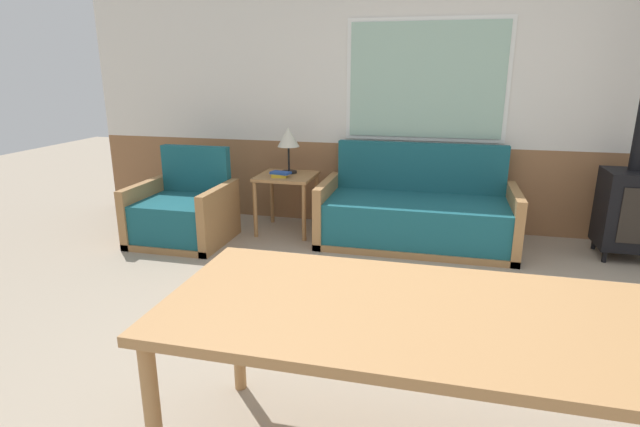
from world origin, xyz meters
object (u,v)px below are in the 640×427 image
at_px(side_table, 287,184).
at_px(dining_table, 446,328).
at_px(table_lamp, 288,139).
at_px(couch, 416,216).
at_px(wood_stove, 634,187).
at_px(armchair, 183,214).

bearing_deg(side_table, dining_table, -62.22).
height_order(side_table, table_lamp, table_lamp).
relative_size(couch, table_lamp, 3.87).
height_order(couch, wood_stove, wood_stove).
xyz_separation_m(table_lamp, wood_stove, (3.10, -0.09, -0.30)).
xyz_separation_m(couch, armchair, (-2.17, -0.46, -0.01)).
height_order(armchair, side_table, armchair).
height_order(dining_table, wood_stove, wood_stove).
bearing_deg(couch, dining_table, -84.87).
bearing_deg(dining_table, wood_stove, 62.31).
distance_m(table_lamp, wood_stove, 3.12).
bearing_deg(wood_stove, dining_table, -117.69).
distance_m(table_lamp, dining_table, 3.42).
distance_m(side_table, table_lamp, 0.45).
relative_size(table_lamp, dining_table, 0.22).
distance_m(armchair, wood_stove, 4.03).
distance_m(couch, side_table, 1.31).
height_order(couch, dining_table, couch).
relative_size(armchair, table_lamp, 1.89).
xyz_separation_m(dining_table, wood_stove, (1.55, 2.95, -0.06)).
height_order(side_table, wood_stove, wood_stove).
distance_m(armchair, side_table, 1.04).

